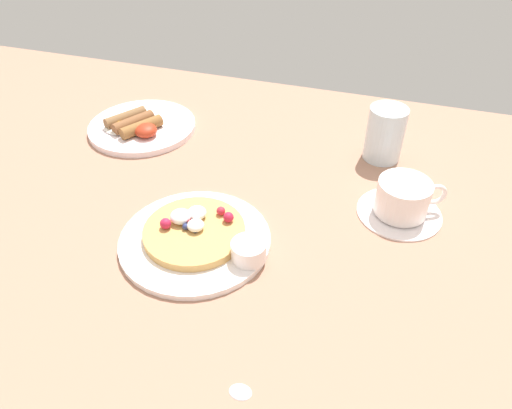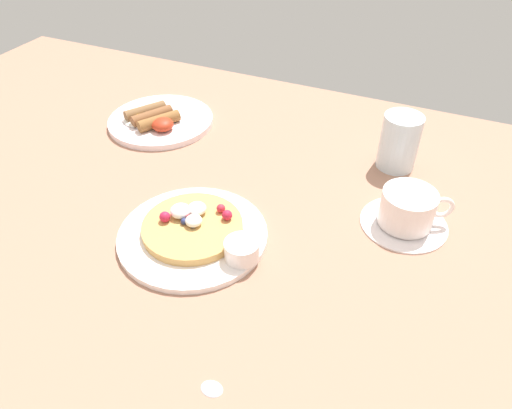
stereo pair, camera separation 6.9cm
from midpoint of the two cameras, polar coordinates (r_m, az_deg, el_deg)
The scene contains 9 objects.
ground_plane at distance 81.47cm, azimuth -0.54°, elevation -3.41°, with size 187.49×111.72×3.00cm, color #A5755E.
pancake_plate at distance 78.25cm, azimuth -5.05°, elevation -3.75°, with size 24.36×24.36×1.05cm, color white.
pancake_with_berries at distance 77.88cm, azimuth -5.12°, elevation -2.52°, with size 16.42×16.42×3.43cm.
syrup_ramekin at distance 72.49cm, azimuth 1.01°, elevation -5.54°, with size 5.39×5.39×3.07cm.
breakfast_plate at distance 109.72cm, azimuth -9.50°, elevation 9.76°, with size 23.15×23.15×1.31cm, color white.
fried_breakfast at distance 107.26cm, azimuth -10.44°, elevation 10.03°, with size 12.63×11.79×2.77cm.
coffee_saucer at distance 85.34cm, azimuth 19.42°, elevation -2.18°, with size 14.49×14.49×0.61cm, color white.
coffee_cup at distance 83.30cm, azimuth 20.01°, elevation -0.42°, with size 11.68×8.99×5.98cm.
water_glass at distance 96.57cm, azimuth 18.71°, elevation 7.03°, with size 7.37×7.37×10.86cm, color silver.
Camera 2 is at (28.32, -53.23, 53.66)cm, focal length 33.55 mm.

